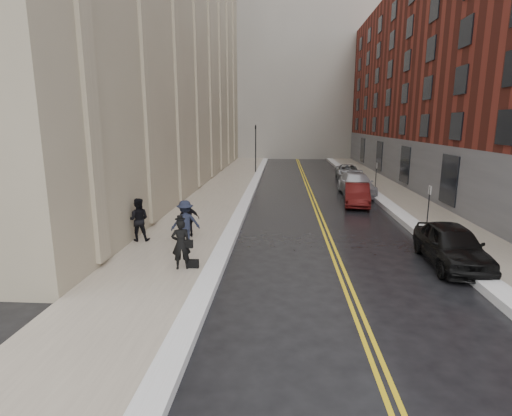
# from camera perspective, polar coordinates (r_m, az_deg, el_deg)

# --- Properties ---
(ground) EXTENTS (160.00, 160.00, 0.00)m
(ground) POSITION_cam_1_polar(r_m,az_deg,el_deg) (13.98, 2.49, -10.69)
(ground) COLOR black
(ground) RESTS_ON ground
(sidewalk_left) EXTENTS (4.00, 64.00, 0.15)m
(sidewalk_left) POSITION_cam_1_polar(r_m,az_deg,el_deg) (29.76, -5.50, 1.71)
(sidewalk_left) COLOR gray
(sidewalk_left) RESTS_ON ground
(sidewalk_right) EXTENTS (3.00, 64.00, 0.15)m
(sidewalk_right) POSITION_cam_1_polar(r_m,az_deg,el_deg) (30.66, 20.28, 1.32)
(sidewalk_right) COLOR gray
(sidewalk_right) RESTS_ON ground
(lane_stripe_a) EXTENTS (0.12, 64.00, 0.01)m
(lane_stripe_a) POSITION_cam_1_polar(r_m,az_deg,el_deg) (29.47, 7.84, 1.41)
(lane_stripe_a) COLOR gold
(lane_stripe_a) RESTS_ON ground
(lane_stripe_b) EXTENTS (0.12, 64.00, 0.01)m
(lane_stripe_b) POSITION_cam_1_polar(r_m,az_deg,el_deg) (29.49, 8.30, 1.40)
(lane_stripe_b) COLOR gold
(lane_stripe_b) RESTS_ON ground
(snow_ridge_left) EXTENTS (0.70, 60.80, 0.26)m
(snow_ridge_left) POSITION_cam_1_polar(r_m,az_deg,el_deg) (29.47, -1.08, 1.77)
(snow_ridge_left) COLOR white
(snow_ridge_left) RESTS_ON ground
(snow_ridge_right) EXTENTS (0.85, 60.80, 0.30)m
(snow_ridge_right) POSITION_cam_1_polar(r_m,az_deg,el_deg) (30.17, 16.92, 1.53)
(snow_ridge_right) COLOR white
(snow_ridge_right) RESTS_ON ground
(building_right) EXTENTS (14.00, 50.00, 18.00)m
(building_right) POSITION_cam_1_polar(r_m,az_deg,el_deg) (39.98, 30.53, 15.64)
(building_right) COLOR maroon
(building_right) RESTS_ON ground
(tower_far_right) EXTENTS (22.00, 18.00, 44.00)m
(tower_far_right) POSITION_cam_1_polar(r_m,az_deg,el_deg) (81.78, 14.57, 23.44)
(tower_far_right) COLOR slate
(tower_far_right) RESTS_ON ground
(traffic_signal) EXTENTS (0.18, 0.15, 5.20)m
(traffic_signal) POSITION_cam_1_polar(r_m,az_deg,el_deg) (43.05, -0.05, 9.00)
(traffic_signal) COLOR black
(traffic_signal) RESTS_ON ground
(parking_sign_near) EXTENTS (0.06, 0.35, 2.23)m
(parking_sign_near) POSITION_cam_1_polar(r_m,az_deg,el_deg) (22.61, 23.46, 0.76)
(parking_sign_near) COLOR black
(parking_sign_near) RESTS_ON ground
(parking_sign_far) EXTENTS (0.06, 0.35, 2.23)m
(parking_sign_far) POSITION_cam_1_polar(r_m,az_deg,el_deg) (34.01, 16.78, 4.74)
(parking_sign_far) COLOR black
(parking_sign_far) RESTS_ON ground
(car_black) EXTENTS (2.08, 4.80, 1.61)m
(car_black) POSITION_cam_1_polar(r_m,az_deg,el_deg) (17.13, 26.17, -4.78)
(car_black) COLOR black
(car_black) RESTS_ON ground
(car_maroon) EXTENTS (2.14, 4.64, 1.47)m
(car_maroon) POSITION_cam_1_polar(r_m,az_deg,el_deg) (27.33, 14.22, 1.88)
(car_maroon) COLOR #400C0B
(car_maroon) RESTS_ON ground
(car_silver_near) EXTENTS (2.36, 5.69, 1.64)m
(car_silver_near) POSITION_cam_1_polar(r_m,az_deg,el_deg) (31.37, 14.12, 3.32)
(car_silver_near) COLOR #B6B8BF
(car_silver_near) RESTS_ON ground
(car_silver_far) EXTENTS (2.45, 4.80, 1.30)m
(car_silver_far) POSITION_cam_1_polar(r_m,az_deg,el_deg) (41.15, 12.94, 5.15)
(car_silver_far) COLOR #A4A8AC
(car_silver_far) RESTS_ON ground
(pedestrian_main) EXTENTS (0.78, 0.61, 1.87)m
(pedestrian_main) POSITION_cam_1_polar(r_m,az_deg,el_deg) (14.82, -10.67, -5.10)
(pedestrian_main) COLOR black
(pedestrian_main) RESTS_ON sidewalk_left
(pedestrian_a) EXTENTS (1.05, 0.87, 1.96)m
(pedestrian_a) POSITION_cam_1_polar(r_m,az_deg,el_deg) (18.77, -16.46, -1.60)
(pedestrian_a) COLOR black
(pedestrian_a) RESTS_ON sidewalk_left
(pedestrian_b) EXTENTS (1.44, 1.14, 1.95)m
(pedestrian_b) POSITION_cam_1_polar(r_m,az_deg,el_deg) (17.80, -10.05, -2.02)
(pedestrian_b) COLOR #1A1E2F
(pedestrian_b) RESTS_ON sidewalk_left
(pedestrian_c) EXTENTS (1.07, 0.68, 1.70)m
(pedestrian_c) POSITION_cam_1_polar(r_m,az_deg,el_deg) (18.95, -9.60, -1.55)
(pedestrian_c) COLOR black
(pedestrian_c) RESTS_ON sidewalk_left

